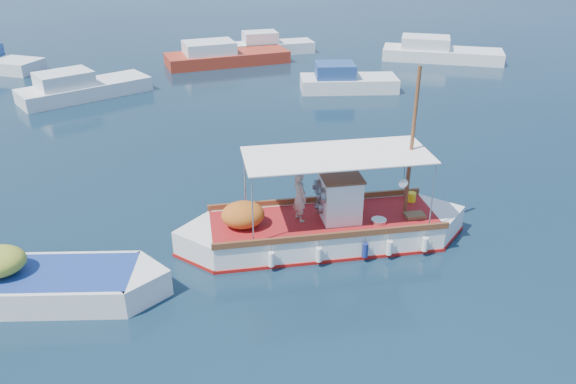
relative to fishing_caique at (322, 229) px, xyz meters
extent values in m
plane|color=black|center=(-0.28, 0.18, -0.50)|extent=(160.00, 160.00, 0.00)
cube|color=white|center=(0.05, 0.00, -0.17)|extent=(7.08, 2.53, 1.03)
cube|color=white|center=(-3.45, -0.09, -0.17)|extent=(2.34, 2.34, 1.03)
cube|color=white|center=(3.56, 0.10, -0.17)|extent=(2.34, 2.34, 1.03)
cube|color=#9D130F|center=(0.05, 0.00, -0.48)|extent=(7.17, 2.61, 0.17)
cube|color=maroon|center=(0.05, 0.00, 0.32)|extent=(7.07, 2.34, 0.06)
cube|color=brown|center=(0.02, 1.18, 0.43)|extent=(7.11, 0.29, 0.19)
cube|color=brown|center=(0.09, -1.18, 0.43)|extent=(7.11, 0.29, 0.19)
cube|color=white|center=(0.52, 0.02, 1.04)|extent=(1.16, 1.25, 1.40)
cube|color=brown|center=(0.52, 0.02, 1.77)|extent=(1.25, 1.34, 0.06)
cylinder|color=slate|center=(-0.08, -0.30, 1.32)|extent=(0.22, 0.47, 0.47)
cylinder|color=slate|center=(-0.09, 0.30, 1.32)|extent=(0.22, 0.47, 0.47)
cylinder|color=slate|center=(-0.09, 0.00, 0.81)|extent=(0.22, 0.47, 0.47)
cylinder|color=brown|center=(2.67, 0.07, 2.68)|extent=(0.12, 0.12, 4.68)
cylinder|color=brown|center=(1.92, 0.05, 2.30)|extent=(1.69, 0.12, 0.07)
cylinder|color=silver|center=(-2.31, 0.97, 1.39)|extent=(0.04, 0.04, 2.10)
cylinder|color=silver|center=(-2.26, -1.09, 1.39)|extent=(0.04, 0.04, 2.10)
cylinder|color=silver|center=(3.02, 1.11, 1.39)|extent=(0.04, 0.04, 2.10)
cylinder|color=silver|center=(3.07, -0.94, 1.39)|extent=(0.04, 0.04, 2.10)
cube|color=white|center=(0.38, 0.01, 2.46)|extent=(5.58, 2.39, 0.04)
ellipsoid|color=#BA5B1B|center=(-2.47, -0.07, 0.73)|extent=(1.34, 1.15, 0.79)
cube|color=yellow|center=(1.26, 0.55, 0.53)|extent=(0.24, 0.17, 0.37)
cylinder|color=yellow|center=(3.12, 0.74, 0.50)|extent=(0.29, 0.29, 0.32)
cube|color=brown|center=(2.87, -0.30, 0.40)|extent=(0.62, 0.44, 0.11)
cylinder|color=#B2B2B2|center=(1.66, -0.47, 0.40)|extent=(0.48, 0.48, 0.11)
cylinder|color=white|center=(2.14, -0.92, 1.86)|extent=(0.28, 0.04, 0.28)
cylinder|color=white|center=(-1.78, -1.36, -0.08)|extent=(0.19, 0.19, 0.45)
cylinder|color=navy|center=(1.02, -1.28, -0.08)|extent=(0.19, 0.19, 0.45)
cylinder|color=white|center=(2.89, -1.23, -0.08)|extent=(0.19, 0.19, 0.45)
imported|color=#A7998B|center=(-0.73, 0.06, 1.15)|extent=(0.57, 0.68, 1.60)
cube|color=white|center=(-8.15, -1.64, -0.22)|extent=(5.41, 2.64, 1.02)
cube|color=white|center=(-5.57, -1.95, -0.22)|extent=(2.02, 2.02, 1.02)
cube|color=navy|center=(-8.15, -1.64, 0.27)|extent=(5.38, 2.41, 0.06)
cube|color=silver|center=(-10.07, 17.36, -0.20)|extent=(7.32, 5.63, 1.00)
cube|color=silver|center=(-10.99, 16.83, 0.70)|extent=(3.47, 3.19, 0.80)
cube|color=#A72F1B|center=(-1.73, 24.02, -0.20)|extent=(8.68, 4.46, 1.00)
cube|color=silver|center=(-2.95, 23.77, 0.70)|extent=(3.73, 3.02, 0.80)
cube|color=silver|center=(4.96, 16.47, -0.20)|extent=(5.76, 2.73, 1.00)
cube|color=navy|center=(4.13, 16.55, 0.70)|extent=(2.40, 2.08, 0.80)
cube|color=silver|center=(13.29, 22.78, -0.20)|extent=(8.55, 5.43, 1.00)
cube|color=silver|center=(12.16, 23.24, 0.70)|extent=(3.85, 3.26, 0.80)
cube|color=silver|center=(1.73, 26.84, -0.20)|extent=(6.26, 2.75, 1.00)
cube|color=silver|center=(0.83, 26.73, 0.70)|extent=(2.62, 1.99, 0.80)
camera|label=1|loc=(-3.31, -14.87, 8.86)|focal=35.00mm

